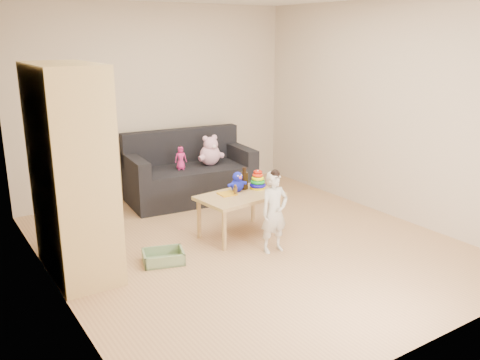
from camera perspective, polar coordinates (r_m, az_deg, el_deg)
room at (r=5.18m, az=1.05°, el=6.20°), size 4.50×4.50×4.50m
wardrobe at (r=4.87m, az=-18.40°, el=0.83°), size 0.54×1.08×1.95m
sofa at (r=6.94m, az=-5.55°, el=-0.37°), size 1.74×1.00×0.47m
play_table at (r=5.70m, az=-0.03°, el=-3.94°), size 0.96×0.67×0.48m
storage_bin at (r=5.16m, az=-8.60°, el=-8.51°), size 0.47×0.40×0.12m
toddler at (r=5.24m, az=3.86°, el=-3.75°), size 0.32×0.22×0.83m
pink_bear at (r=6.91m, az=-3.38°, el=3.11°), size 0.33×0.29×0.35m
doll at (r=6.71m, az=-6.68°, el=2.44°), size 0.18×0.14×0.30m
ring_stacker at (r=5.83m, az=2.00°, el=-0.14°), size 0.19×0.19×0.22m
brown_bottle at (r=5.80m, az=0.48°, el=0.02°), size 0.09×0.09×0.26m
blue_plush at (r=5.71m, az=-0.32°, el=-0.16°), size 0.21×0.18×0.23m
wooden_figure at (r=5.59m, az=-0.54°, el=-1.10°), size 0.06×0.05×0.12m
yellow_book at (r=5.63m, az=-1.46°, el=-1.56°), size 0.19×0.19×0.01m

